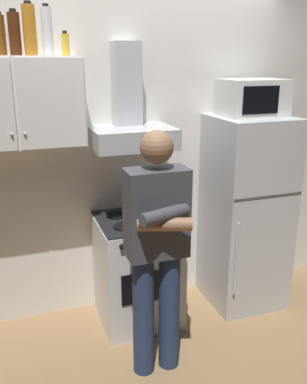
{
  "coord_description": "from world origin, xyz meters",
  "views": [
    {
      "loc": [
        -0.91,
        -2.64,
        2.04
      ],
      "look_at": [
        0.0,
        0.0,
        1.15
      ],
      "focal_mm": 39.76,
      "sensor_mm": 36.0,
      "label": 1
    }
  ],
  "objects_px": {
    "refrigerator": "(246,213)",
    "bottle_liquor_amber": "(30,30)",
    "cooking_pot": "(158,214)",
    "microwave": "(252,98)",
    "upper_cabinet": "(15,103)",
    "person_standing": "(157,248)",
    "stove_oven": "(137,270)",
    "bottle_vodka_clear": "(47,31)",
    "bottle_spice_jar": "(65,44)",
    "range_hood": "(131,120)",
    "bottle_rum_dark": "(15,33)",
    "bottle_beer_brown": "(0,35)"
  },
  "relations": [
    {
      "from": "person_standing",
      "to": "cooking_pot",
      "type": "distance_m",
      "value": 0.52
    },
    {
      "from": "stove_oven",
      "to": "bottle_spice_jar",
      "type": "distance_m",
      "value": 1.75
    },
    {
      "from": "bottle_spice_jar",
      "to": "bottle_liquor_amber",
      "type": "height_order",
      "value": "bottle_liquor_amber"
    },
    {
      "from": "person_standing",
      "to": "bottle_vodka_clear",
      "type": "distance_m",
      "value": 1.57
    },
    {
      "from": "upper_cabinet",
      "to": "bottle_liquor_amber",
      "type": "xyz_separation_m",
      "value": [
        0.13,
        -0.03,
        0.46
      ]
    },
    {
      "from": "bottle_vodka_clear",
      "to": "microwave",
      "type": "bearing_deg",
      "value": -3.73
    },
    {
      "from": "refrigerator",
      "to": "cooking_pot",
      "type": "xyz_separation_m",
      "value": [
        -0.82,
        -0.12,
        0.13
      ]
    },
    {
      "from": "bottle_vodka_clear",
      "to": "bottle_spice_jar",
      "type": "bearing_deg",
      "value": 4.36
    },
    {
      "from": "stove_oven",
      "to": "bottle_liquor_amber",
      "type": "distance_m",
      "value": 1.9
    },
    {
      "from": "person_standing",
      "to": "bottle_liquor_amber",
      "type": "bearing_deg",
      "value": 131.15
    },
    {
      "from": "stove_oven",
      "to": "bottle_vodka_clear",
      "type": "relative_size",
      "value": 2.77
    },
    {
      "from": "refrigerator",
      "to": "bottle_vodka_clear",
      "type": "xyz_separation_m",
      "value": [
        -1.51,
        0.12,
        1.4
      ]
    },
    {
      "from": "bottle_spice_jar",
      "to": "stove_oven",
      "type": "bearing_deg",
      "value": -15.91
    },
    {
      "from": "bottle_vodka_clear",
      "to": "person_standing",
      "type": "bearing_deg",
      "value": -55.02
    },
    {
      "from": "bottle_spice_jar",
      "to": "bottle_liquor_amber",
      "type": "distance_m",
      "value": 0.24
    },
    {
      "from": "stove_oven",
      "to": "upper_cabinet",
      "type": "bearing_deg",
      "value": 171.1
    },
    {
      "from": "bottle_liquor_amber",
      "to": "person_standing",
      "type": "bearing_deg",
      "value": -48.85
    },
    {
      "from": "person_standing",
      "to": "cooking_pot",
      "type": "relative_size",
      "value": 5.59
    },
    {
      "from": "stove_oven",
      "to": "bottle_vodka_clear",
      "type": "bearing_deg",
      "value": 168.09
    },
    {
      "from": "person_standing",
      "to": "bottle_rum_dark",
      "type": "xyz_separation_m",
      "value": [
        -0.71,
        0.72,
        1.28
      ]
    },
    {
      "from": "range_hood",
      "to": "bottle_vodka_clear",
      "type": "xyz_separation_m",
      "value": [
        -0.56,
        -0.01,
        0.6
      ]
    },
    {
      "from": "person_standing",
      "to": "cooking_pot",
      "type": "height_order",
      "value": "person_standing"
    },
    {
      "from": "range_hood",
      "to": "bottle_vodka_clear",
      "type": "bearing_deg",
      "value": -179.04
    },
    {
      "from": "bottle_beer_brown",
      "to": "cooking_pot",
      "type": "bearing_deg",
      "value": -15.8
    },
    {
      "from": "cooking_pot",
      "to": "bottle_liquor_amber",
      "type": "distance_m",
      "value": 1.52
    },
    {
      "from": "upper_cabinet",
      "to": "range_hood",
      "type": "height_order",
      "value": "range_hood"
    },
    {
      "from": "cooking_pot",
      "to": "stove_oven",
      "type": "bearing_deg",
      "value": 137.51
    },
    {
      "from": "person_standing",
      "to": "bottle_liquor_amber",
      "type": "relative_size",
      "value": 5.03
    },
    {
      "from": "upper_cabinet",
      "to": "range_hood",
      "type": "bearing_deg",
      "value": 0.09
    },
    {
      "from": "cooking_pot",
      "to": "bottle_beer_brown",
      "type": "height_order",
      "value": "bottle_beer_brown"
    },
    {
      "from": "cooking_pot",
      "to": "range_hood",
      "type": "bearing_deg",
      "value": 117.88
    },
    {
      "from": "bottle_spice_jar",
      "to": "bottle_vodka_clear",
      "type": "height_order",
      "value": "bottle_vodka_clear"
    },
    {
      "from": "person_standing",
      "to": "bottle_spice_jar",
      "type": "distance_m",
      "value": 1.48
    },
    {
      "from": "refrigerator",
      "to": "bottle_liquor_amber",
      "type": "bearing_deg",
      "value": 176.49
    },
    {
      "from": "bottle_vodka_clear",
      "to": "bottle_beer_brown",
      "type": "bearing_deg",
      "value": 172.19
    },
    {
      "from": "bottle_vodka_clear",
      "to": "range_hood",
      "type": "bearing_deg",
      "value": 0.96
    },
    {
      "from": "bottle_spice_jar",
      "to": "upper_cabinet",
      "type": "bearing_deg",
      "value": -179.9
    },
    {
      "from": "cooking_pot",
      "to": "bottle_beer_brown",
      "type": "xyz_separation_m",
      "value": [
        -0.98,
        0.28,
        1.25
      ]
    },
    {
      "from": "bottle_spice_jar",
      "to": "bottle_rum_dark",
      "type": "relative_size",
      "value": 0.56
    },
    {
      "from": "upper_cabinet",
      "to": "bottle_vodka_clear",
      "type": "distance_m",
      "value": 0.51
    },
    {
      "from": "bottle_spice_jar",
      "to": "person_standing",
      "type": "bearing_deg",
      "value": -61.82
    },
    {
      "from": "refrigerator",
      "to": "bottle_beer_brown",
      "type": "bearing_deg",
      "value": 175.03
    },
    {
      "from": "stove_oven",
      "to": "bottle_rum_dark",
      "type": "relative_size",
      "value": 3.13
    },
    {
      "from": "cooking_pot",
      "to": "refrigerator",
      "type": "bearing_deg",
      "value": 8.32
    },
    {
      "from": "bottle_beer_brown",
      "to": "bottle_vodka_clear",
      "type": "bearing_deg",
      "value": -7.81
    },
    {
      "from": "bottle_beer_brown",
      "to": "bottle_rum_dark",
      "type": "xyz_separation_m",
      "value": [
        0.09,
        -0.04,
        0.01
      ]
    },
    {
      "from": "bottle_vodka_clear",
      "to": "bottle_rum_dark",
      "type": "relative_size",
      "value": 1.13
    },
    {
      "from": "bottle_vodka_clear",
      "to": "bottle_rum_dark",
      "type": "height_order",
      "value": "bottle_vodka_clear"
    },
    {
      "from": "stove_oven",
      "to": "range_hood",
      "type": "relative_size",
      "value": 1.17
    },
    {
      "from": "cooking_pot",
      "to": "microwave",
      "type": "bearing_deg",
      "value": 9.57
    }
  ]
}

